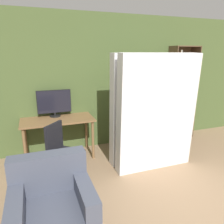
% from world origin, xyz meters
% --- Properties ---
extents(ground_plane, '(16.00, 16.00, 0.00)m').
position_xyz_m(ground_plane, '(0.00, 0.00, 0.00)').
color(ground_plane, '#937556').
extents(wall_back, '(8.00, 0.06, 2.70)m').
position_xyz_m(wall_back, '(0.00, 2.64, 1.35)').
color(wall_back, '#47592D').
rests_on(wall_back, ground).
extents(desk, '(1.31, 0.64, 0.77)m').
position_xyz_m(desk, '(-1.43, 2.29, 0.67)').
color(desk, brown).
rests_on(desk, ground).
extents(monitor, '(0.63, 0.21, 0.51)m').
position_xyz_m(monitor, '(-1.45, 2.49, 1.04)').
color(monitor, black).
rests_on(monitor, desk).
extents(office_chair, '(0.62, 0.62, 0.91)m').
position_xyz_m(office_chair, '(-1.46, 1.50, 0.37)').
color(office_chair, '#4C4C51').
rests_on(office_chair, ground).
extents(bookshelf, '(0.62, 0.34, 2.09)m').
position_xyz_m(bookshelf, '(1.32, 2.47, 1.03)').
color(bookshelf, brown).
rests_on(bookshelf, ground).
extents(mattress_near, '(1.37, 0.30, 1.95)m').
position_xyz_m(mattress_near, '(0.08, 1.33, 0.98)').
color(mattress_near, silver).
rests_on(mattress_near, ground).
extents(mattress_far, '(1.37, 0.27, 1.95)m').
position_xyz_m(mattress_far, '(0.08, 1.65, 0.97)').
color(mattress_far, silver).
rests_on(mattress_far, ground).
extents(armchair, '(0.85, 0.80, 0.85)m').
position_xyz_m(armchair, '(-1.73, 0.45, 0.32)').
color(armchair, '#474C5B').
rests_on(armchair, ground).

